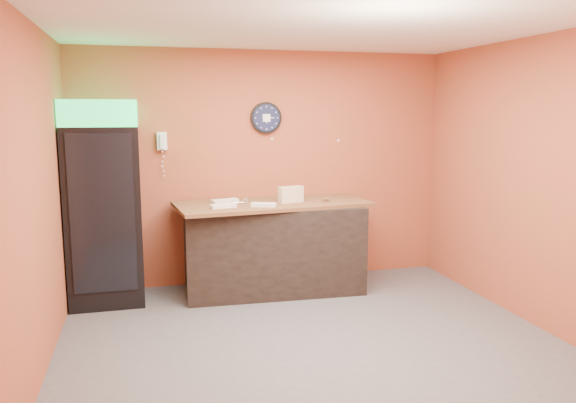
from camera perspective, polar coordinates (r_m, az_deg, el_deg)
name	(u,v)px	position (r m, az deg, el deg)	size (l,w,h in m)	color
floor	(311,341)	(5.31, 2.33, -13.96)	(4.50, 4.50, 0.00)	#47474C
back_wall	(264,168)	(6.85, -2.44, 3.45)	(4.50, 0.02, 2.80)	#A9442F
left_wall	(35,200)	(4.79, -24.28, 0.14)	(0.02, 4.00, 2.80)	#A9442F
right_wall	(532,182)	(5.98, 23.56, 1.84)	(0.02, 4.00, 2.80)	#A9442F
ceiling	(313,25)	(4.93, 2.55, 17.52)	(4.50, 4.00, 0.02)	white
beverage_cooler	(104,206)	(6.36, -18.16, -0.41)	(0.77, 0.79, 2.20)	black
prep_counter	(273,248)	(6.57, -1.56, -4.73)	(2.02, 0.90, 1.01)	black
wall_clock	(266,118)	(6.79, -2.24, 8.48)	(0.37, 0.06, 0.37)	black
wall_phone	(162,141)	(6.62, -12.68, 6.01)	(0.11, 0.10, 0.21)	white
butcher_paper	(273,204)	(6.47, -1.58, -0.22)	(2.19, 0.95, 0.04)	brown
sub_roll_stack	(291,194)	(6.42, 0.29, 0.72)	(0.30, 0.17, 0.18)	beige
wrapped_sandwich_left	(223,206)	(6.11, -6.62, -0.45)	(0.28, 0.11, 0.04)	silver
wrapped_sandwich_mid	(264,205)	(6.15, -2.48, -0.34)	(0.27, 0.11, 0.04)	silver
wrapped_sandwich_right	(225,201)	(6.42, -6.44, 0.04)	(0.30, 0.12, 0.04)	silver
kitchen_tool	(247,201)	(6.38, -4.23, 0.09)	(0.06, 0.06, 0.06)	silver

